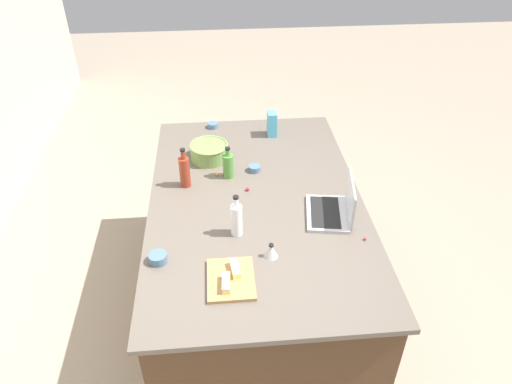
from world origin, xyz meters
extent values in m
plane|color=gray|center=(0.00, 0.00, 0.00)|extent=(12.00, 12.00, 0.00)
cube|color=#4C331E|center=(0.00, 0.00, 0.43)|extent=(1.86, 1.14, 0.87)
cube|color=#60564C|center=(0.00, 0.00, 0.89)|extent=(1.92, 1.20, 0.03)
cube|color=#B7B7BC|center=(-0.18, -0.37, 0.91)|extent=(0.34, 0.26, 0.02)
cube|color=black|center=(-0.17, -0.36, 0.92)|extent=(0.29, 0.19, 0.00)
cube|color=#B7B7BC|center=(-0.19, -0.48, 1.02)|extent=(0.30, 0.06, 0.20)
cube|color=silver|center=(-0.19, -0.48, 1.02)|extent=(0.27, 0.04, 0.18)
cylinder|color=#72934C|center=(0.46, 0.26, 0.95)|extent=(0.23, 0.23, 0.10)
cylinder|color=black|center=(0.46, 0.26, 0.95)|extent=(0.19, 0.19, 0.09)
torus|color=#72934C|center=(0.46, 0.26, 1.00)|extent=(0.24, 0.24, 0.01)
cylinder|color=#4C8C38|center=(0.24, 0.14, 0.97)|extent=(0.06, 0.06, 0.15)
cylinder|color=#4C8C38|center=(0.24, 0.14, 1.07)|extent=(0.03, 0.03, 0.04)
cylinder|color=black|center=(0.24, 0.14, 1.10)|extent=(0.03, 0.03, 0.01)
cylinder|color=maroon|center=(0.17, 0.40, 0.99)|extent=(0.06, 0.06, 0.18)
cylinder|color=maroon|center=(0.17, 0.40, 1.11)|extent=(0.03, 0.03, 0.05)
cylinder|color=black|center=(0.17, 0.40, 1.14)|extent=(0.03, 0.03, 0.01)
cylinder|color=white|center=(-0.29, 0.13, 0.99)|extent=(0.06, 0.06, 0.18)
cylinder|color=white|center=(-0.29, 0.13, 1.10)|extent=(0.03, 0.03, 0.05)
cylinder|color=black|center=(-0.29, 0.13, 1.13)|extent=(0.03, 0.03, 0.01)
cube|color=#AD7F4C|center=(-0.61, 0.17, 0.91)|extent=(0.27, 0.22, 0.02)
cube|color=#F4E58C|center=(-0.57, 0.15, 0.94)|extent=(0.11, 0.05, 0.04)
cube|color=#F4E58C|center=(-0.66, 0.19, 0.94)|extent=(0.11, 0.04, 0.04)
cylinder|color=slate|center=(-0.46, 0.51, 0.92)|extent=(0.09, 0.09, 0.04)
cylinder|color=slate|center=(0.87, 0.23, 0.92)|extent=(0.07, 0.07, 0.04)
cylinder|color=slate|center=(0.29, -0.02, 0.92)|extent=(0.07, 0.07, 0.04)
cone|color=#B2B2B7|center=(-0.47, -0.03, 0.94)|extent=(0.07, 0.07, 0.07)
cylinder|color=black|center=(-0.47, -0.03, 0.97)|extent=(0.02, 0.02, 0.01)
cube|color=#4CA5CC|center=(0.73, -0.17, 0.99)|extent=(0.09, 0.06, 0.17)
sphere|color=#CC3399|center=(-0.29, -0.31, 0.91)|extent=(0.02, 0.02, 0.02)
sphere|color=red|center=(-0.39, -0.52, 0.91)|extent=(0.01, 0.01, 0.01)
sphere|color=red|center=(0.09, 0.04, 0.91)|extent=(0.02, 0.02, 0.02)
sphere|color=orange|center=(0.25, 0.21, 0.91)|extent=(0.02, 0.02, 0.02)
sphere|color=#CC3399|center=(0.42, 0.15, 0.91)|extent=(0.02, 0.02, 0.02)
camera|label=1|loc=(-2.16, 0.19, 2.53)|focal=33.51mm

